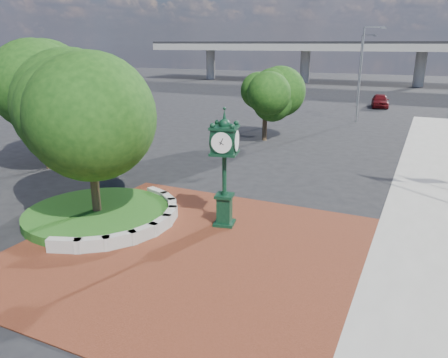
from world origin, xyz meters
The scene contains 12 objects.
ground centered at (0.00, 0.00, 0.00)m, with size 200.00×200.00×0.00m, color black.
plaza centered at (0.00, -1.00, 0.02)m, with size 12.00×12.00×0.04m, color #612917.
planter_wall centered at (-2.71, 0.00, 0.27)m, with size 2.96×6.77×0.54m.
grass_bed centered at (-5.00, 0.00, 0.20)m, with size 6.10×6.10×0.40m, color #134213.
overpass centered at (-0.22, 70.00, 6.54)m, with size 90.00×12.00×7.50m.
tree_planter centered at (-5.00, 0.00, 3.72)m, with size 5.20×5.20×6.33m.
tree_northwest centered at (-13.00, 5.00, 4.12)m, with size 5.60×5.60×6.93m.
tree_street centered at (-4.00, 18.00, 3.24)m, with size 4.40×4.40×5.45m.
post_clock centered at (0.23, 1.68, 2.64)m, with size 1.16×1.16×4.81m.
parked_car centered at (1.97, 40.93, 0.77)m, with size 1.83×4.55×1.55m, color #4F0B0E.
street_lamp_near centered at (1.33, 29.53, 5.06)m, with size 1.93×0.49×8.64m.
street_lamp_far centered at (-0.54, 41.12, 4.78)m, with size 1.77×0.75×8.15m.
Camera 1 is at (7.32, -13.44, 7.22)m, focal length 35.00 mm.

